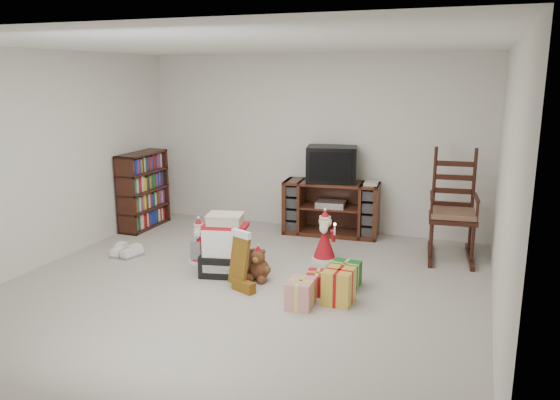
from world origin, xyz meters
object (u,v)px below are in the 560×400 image
object	(u,v)px
gift_cluster	(326,284)
mrs_claus_figurine	(199,245)
rocking_chair	(453,219)
sneaker_pair	(126,252)
gift_pile	(226,249)
santa_figurine	(325,241)
red_suitcase	(223,248)
teddy_bear	(259,266)
crt_television	(332,164)
bookshelf	(143,192)
tv_stand	(331,208)

from	to	relation	value
gift_cluster	mrs_claus_figurine	bearing A→B (deg)	163.93
rocking_chair	sneaker_pair	world-z (taller)	rocking_chair
gift_pile	santa_figurine	distance (m)	1.25
red_suitcase	rocking_chair	bearing A→B (deg)	4.50
santa_figurine	gift_pile	bearing A→B (deg)	-137.16
sneaker_pair	teddy_bear	bearing A→B (deg)	-4.10
teddy_bear	mrs_claus_figurine	world-z (taller)	mrs_claus_figurine
mrs_claus_figurine	santa_figurine	bearing A→B (deg)	22.60
teddy_bear	crt_television	world-z (taller)	crt_television
bookshelf	mrs_claus_figurine	distance (m)	1.88
red_suitcase	gift_cluster	world-z (taller)	red_suitcase
gift_pile	mrs_claus_figurine	bearing A→B (deg)	139.02
sneaker_pair	gift_cluster	size ratio (longest dim) A/B	0.40
tv_stand	santa_figurine	size ratio (longest dim) A/B	2.12
tv_stand	rocking_chair	distance (m)	1.70
bookshelf	teddy_bear	size ratio (longest dim) A/B	3.14
rocking_chair	teddy_bear	distance (m)	2.52
red_suitcase	crt_television	xyz separation A→B (m)	(0.83, 1.76, 0.77)
santa_figurine	sneaker_pair	bearing A→B (deg)	-163.05
crt_television	teddy_bear	bearing A→B (deg)	-109.60
tv_stand	bookshelf	world-z (taller)	bookshelf
santa_figurine	crt_television	world-z (taller)	crt_television
gift_cluster	bookshelf	bearing A→B (deg)	153.90
sneaker_pair	red_suitcase	bearing A→B (deg)	4.07
tv_stand	red_suitcase	distance (m)	1.94
gift_pile	santa_figurine	size ratio (longest dim) A/B	1.08
santa_figurine	teddy_bear	bearing A→B (deg)	-119.76
mrs_claus_figurine	sneaker_pair	xyz separation A→B (m)	(-0.97, -0.14, -0.16)
mrs_claus_figurine	sneaker_pair	distance (m)	0.99
red_suitcase	sneaker_pair	distance (m)	1.33
bookshelf	gift_pile	world-z (taller)	bookshelf
gift_pile	mrs_claus_figurine	distance (m)	0.56
tv_stand	crt_television	world-z (taller)	crt_television
tv_stand	crt_television	size ratio (longest dim) A/B	1.79
bookshelf	sneaker_pair	xyz separation A→B (m)	(0.53, -1.22, -0.48)
bookshelf	crt_television	world-z (taller)	crt_television
rocking_chair	mrs_claus_figurine	world-z (taller)	rocking_chair
sneaker_pair	gift_cluster	distance (m)	2.71
rocking_chair	sneaker_pair	size ratio (longest dim) A/B	3.76
tv_stand	santa_figurine	distance (m)	1.13
gift_pile	crt_television	world-z (taller)	crt_television
rocking_chair	red_suitcase	bearing A→B (deg)	-157.33
gift_pile	mrs_claus_figurine	world-z (taller)	gift_pile
crt_television	santa_figurine	bearing A→B (deg)	-90.15
red_suitcase	sneaker_pair	size ratio (longest dim) A/B	1.44
tv_stand	teddy_bear	xyz separation A→B (m)	(-0.28, -1.98, -0.22)
sneaker_pair	mrs_claus_figurine	bearing A→B (deg)	8.88
santa_figurine	crt_television	bearing A→B (deg)	101.62
gift_pile	red_suitcase	bearing A→B (deg)	112.72
bookshelf	gift_cluster	distance (m)	3.61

